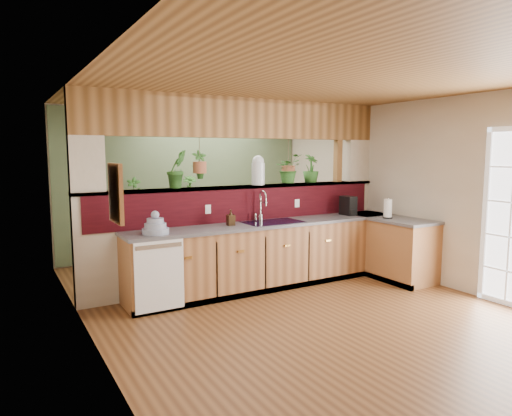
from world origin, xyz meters
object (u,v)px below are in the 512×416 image
faucet (262,204)px  paper_towel (388,209)px  glass_jar (258,170)px  soap_dispenser (231,218)px  coffee_maker (349,206)px  shelving_console (162,231)px  dish_stack (155,227)px

faucet → paper_towel: 1.86m
glass_jar → paper_towel: bearing=-28.9°
soap_dispenser → coffee_maker: size_ratio=0.73×
faucet → coffee_maker: faucet is taller
faucet → glass_jar: size_ratio=1.03×
soap_dispenser → shelving_console: bearing=94.8°
faucet → glass_jar: 0.52m
glass_jar → coffee_maker: bearing=-14.5°
soap_dispenser → glass_jar: bearing=29.3°
paper_towel → faucet: bearing=158.0°
coffee_maker → paper_towel: size_ratio=0.96×
coffee_maker → faucet: bearing=175.6°
dish_stack → glass_jar: glass_jar is taller
dish_stack → soap_dispenser: dish_stack is taller
dish_stack → shelving_console: 2.56m
coffee_maker → dish_stack: bearing=-176.9°
coffee_maker → paper_towel: paper_towel is taller
faucet → paper_towel: bearing=-22.0°
coffee_maker → paper_towel: (0.26, -0.55, 0.00)m
dish_stack → soap_dispenser: bearing=6.1°
faucet → soap_dispenser: size_ratio=2.06×
soap_dispenser → paper_towel: (2.27, -0.56, 0.03)m
coffee_maker → glass_jar: 1.55m
soap_dispenser → coffee_maker: bearing=-0.3°
soap_dispenser → glass_jar: glass_jar is taller
faucet → shelving_console: bearing=109.3°
soap_dispenser → glass_jar: (0.62, 0.35, 0.60)m
paper_towel → soap_dispenser: bearing=166.1°
soap_dispenser → dish_stack: bearing=-173.9°
glass_jar → shelving_console: 2.34m
faucet → paper_towel: faucet is taller
paper_towel → glass_jar: size_ratio=0.71×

